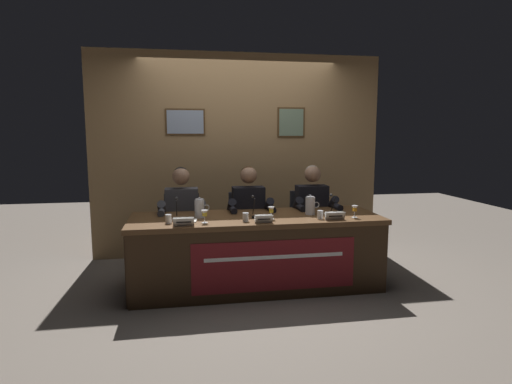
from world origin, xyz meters
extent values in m
plane|color=#70665B|center=(0.00, 0.00, 0.00)|extent=(12.00, 12.00, 0.00)
cube|color=#937047|center=(0.00, 1.31, 1.30)|extent=(3.76, 0.12, 2.60)
cube|color=#4C3319|center=(-0.68, 1.24, 1.73)|extent=(0.49, 0.02, 0.33)
cube|color=#8C99AD|center=(-0.68, 1.23, 1.73)|extent=(0.45, 0.01, 0.29)
cube|color=#4C3319|center=(0.68, 1.24, 1.73)|extent=(0.36, 0.02, 0.39)
cube|color=slate|center=(0.68, 1.23, 1.73)|extent=(0.32, 0.01, 0.35)
cube|color=brown|center=(0.00, 0.00, 0.72)|extent=(2.56, 0.87, 0.05)
cube|color=#342112|center=(0.00, -0.42, 0.35)|extent=(2.50, 0.04, 0.69)
cube|color=#342112|center=(-1.23, 0.00, 0.35)|extent=(0.08, 0.79, 0.69)
cube|color=#342112|center=(1.23, 0.00, 0.35)|extent=(0.08, 0.79, 0.69)
cube|color=maroon|center=(0.10, -0.44, 0.35)|extent=(1.57, 0.01, 0.49)
cube|color=white|center=(0.10, -0.44, 0.43)|extent=(1.33, 0.00, 0.04)
cylinder|color=black|center=(-0.75, 0.54, 0.01)|extent=(0.44, 0.44, 0.02)
cylinder|color=black|center=(-0.75, 0.54, 0.22)|extent=(0.05, 0.05, 0.40)
cube|color=#232328|center=(-0.75, 0.54, 0.44)|extent=(0.44, 0.44, 0.03)
cube|color=#232328|center=(-0.75, 0.74, 0.67)|extent=(0.40, 0.05, 0.44)
cylinder|color=black|center=(-0.85, 0.19, 0.23)|extent=(0.10, 0.10, 0.45)
cylinder|color=black|center=(-0.65, 0.19, 0.23)|extent=(0.10, 0.10, 0.45)
cylinder|color=black|center=(-0.85, 0.34, 0.50)|extent=(0.13, 0.34, 0.13)
cylinder|color=black|center=(-0.65, 0.34, 0.50)|extent=(0.13, 0.34, 0.13)
cube|color=#38383D|center=(-0.75, 0.51, 0.74)|extent=(0.36, 0.20, 0.48)
sphere|color=#8E664C|center=(-0.75, 0.49, 1.12)|extent=(0.19, 0.19, 0.19)
sphere|color=black|center=(-0.75, 0.50, 1.13)|extent=(0.17, 0.17, 0.17)
cylinder|color=#38383D|center=(-0.96, 0.41, 0.76)|extent=(0.09, 0.30, 0.25)
cylinder|color=#38383D|center=(-0.54, 0.41, 0.76)|extent=(0.09, 0.30, 0.25)
cylinder|color=#38383D|center=(-0.96, 0.25, 0.77)|extent=(0.07, 0.24, 0.07)
cylinder|color=#38383D|center=(-0.54, 0.25, 0.77)|extent=(0.07, 0.24, 0.07)
cube|color=white|center=(-0.74, -0.37, 0.78)|extent=(0.19, 0.03, 0.08)
cube|color=white|center=(-0.74, -0.33, 0.78)|extent=(0.19, 0.03, 0.08)
cube|color=black|center=(-0.74, -0.37, 0.78)|extent=(0.14, 0.01, 0.01)
cylinder|color=white|center=(-0.54, -0.25, 0.75)|extent=(0.06, 0.06, 0.00)
cylinder|color=white|center=(-0.54, -0.25, 0.78)|extent=(0.01, 0.01, 0.05)
cone|color=white|center=(-0.54, -0.25, 0.84)|extent=(0.06, 0.06, 0.06)
cylinder|color=yellow|center=(-0.54, -0.25, 0.83)|extent=(0.04, 0.04, 0.04)
cylinder|color=silver|center=(-0.88, -0.21, 0.79)|extent=(0.06, 0.06, 0.08)
cylinder|color=silver|center=(-0.88, -0.21, 0.77)|extent=(0.05, 0.05, 0.05)
cylinder|color=black|center=(-0.80, -0.09, 0.75)|extent=(0.06, 0.06, 0.02)
cylinder|color=black|center=(-0.80, -0.02, 0.85)|extent=(0.01, 0.13, 0.18)
sphere|color=#2D2D2D|center=(-0.80, 0.04, 0.94)|extent=(0.03, 0.03, 0.03)
cylinder|color=black|center=(0.00, 0.54, 0.01)|extent=(0.44, 0.44, 0.02)
cylinder|color=black|center=(0.00, 0.54, 0.22)|extent=(0.05, 0.05, 0.40)
cube|color=#232328|center=(0.00, 0.54, 0.44)|extent=(0.44, 0.44, 0.03)
cube|color=#232328|center=(0.00, 0.74, 0.67)|extent=(0.40, 0.05, 0.44)
cylinder|color=black|center=(-0.10, 0.19, 0.23)|extent=(0.10, 0.10, 0.45)
cylinder|color=black|center=(0.10, 0.19, 0.23)|extent=(0.10, 0.10, 0.45)
cylinder|color=black|center=(-0.10, 0.34, 0.50)|extent=(0.13, 0.34, 0.13)
cylinder|color=black|center=(0.10, 0.34, 0.50)|extent=(0.13, 0.34, 0.13)
cube|color=black|center=(0.00, 0.51, 0.74)|extent=(0.36, 0.20, 0.48)
sphere|color=#8E664C|center=(0.00, 0.49, 1.12)|extent=(0.19, 0.19, 0.19)
sphere|color=#331E0F|center=(0.00, 0.50, 1.13)|extent=(0.17, 0.17, 0.17)
cylinder|color=black|center=(-0.21, 0.41, 0.76)|extent=(0.09, 0.30, 0.25)
cylinder|color=black|center=(0.21, 0.41, 0.76)|extent=(0.09, 0.30, 0.25)
cylinder|color=black|center=(-0.21, 0.25, 0.77)|extent=(0.07, 0.24, 0.07)
cylinder|color=black|center=(0.21, 0.25, 0.77)|extent=(0.07, 0.24, 0.07)
cube|color=white|center=(0.01, -0.36, 0.78)|extent=(0.17, 0.03, 0.08)
cube|color=white|center=(0.01, -0.33, 0.78)|extent=(0.17, 0.03, 0.08)
cube|color=black|center=(0.01, -0.36, 0.78)|extent=(0.12, 0.01, 0.01)
cylinder|color=white|center=(0.12, -0.18, 0.75)|extent=(0.06, 0.06, 0.00)
cylinder|color=white|center=(0.12, -0.18, 0.78)|extent=(0.01, 0.01, 0.05)
cone|color=white|center=(0.12, -0.18, 0.84)|extent=(0.06, 0.06, 0.06)
cylinder|color=yellow|center=(0.12, -0.18, 0.83)|extent=(0.04, 0.04, 0.04)
cylinder|color=silver|center=(-0.15, -0.25, 0.79)|extent=(0.06, 0.06, 0.08)
cylinder|color=silver|center=(-0.15, -0.25, 0.77)|extent=(0.05, 0.05, 0.05)
cylinder|color=black|center=(-0.03, -0.10, 0.75)|extent=(0.06, 0.06, 0.02)
cylinder|color=black|center=(-0.03, -0.04, 0.85)|extent=(0.01, 0.13, 0.18)
sphere|color=#2D2D2D|center=(-0.03, 0.02, 0.94)|extent=(0.03, 0.03, 0.03)
cylinder|color=black|center=(0.75, 0.54, 0.01)|extent=(0.44, 0.44, 0.02)
cylinder|color=black|center=(0.75, 0.54, 0.22)|extent=(0.05, 0.05, 0.40)
cube|color=#232328|center=(0.75, 0.54, 0.44)|extent=(0.44, 0.44, 0.03)
cube|color=#232328|center=(0.75, 0.74, 0.67)|extent=(0.40, 0.05, 0.44)
cylinder|color=black|center=(0.65, 0.19, 0.23)|extent=(0.10, 0.10, 0.45)
cylinder|color=black|center=(0.85, 0.19, 0.23)|extent=(0.10, 0.10, 0.45)
cylinder|color=black|center=(0.65, 0.34, 0.50)|extent=(0.13, 0.34, 0.13)
cylinder|color=black|center=(0.85, 0.34, 0.50)|extent=(0.13, 0.34, 0.13)
cube|color=black|center=(0.75, 0.51, 0.74)|extent=(0.36, 0.20, 0.48)
sphere|color=#8E664C|center=(0.75, 0.49, 1.12)|extent=(0.19, 0.19, 0.19)
sphere|color=gray|center=(0.75, 0.50, 1.13)|extent=(0.17, 0.17, 0.17)
cylinder|color=black|center=(0.54, 0.41, 0.76)|extent=(0.09, 0.30, 0.25)
cylinder|color=black|center=(0.96, 0.41, 0.76)|extent=(0.09, 0.30, 0.25)
cylinder|color=black|center=(0.54, 0.25, 0.77)|extent=(0.07, 0.24, 0.07)
cylinder|color=black|center=(0.96, 0.25, 0.77)|extent=(0.07, 0.24, 0.07)
cube|color=white|center=(0.73, -0.33, 0.78)|extent=(0.20, 0.03, 0.08)
cube|color=white|center=(0.73, -0.30, 0.78)|extent=(0.20, 0.03, 0.08)
cube|color=black|center=(0.73, -0.34, 0.78)|extent=(0.14, 0.01, 0.01)
cylinder|color=white|center=(0.97, -0.25, 0.75)|extent=(0.06, 0.06, 0.00)
cylinder|color=white|center=(0.97, -0.25, 0.78)|extent=(0.01, 0.01, 0.05)
cone|color=white|center=(0.97, -0.25, 0.84)|extent=(0.06, 0.06, 0.06)
cylinder|color=orange|center=(0.97, -0.25, 0.83)|extent=(0.04, 0.04, 0.04)
cylinder|color=silver|center=(0.60, -0.25, 0.79)|extent=(0.06, 0.06, 0.08)
cylinder|color=silver|center=(0.60, -0.25, 0.77)|extent=(0.05, 0.05, 0.05)
cylinder|color=black|center=(0.80, -0.15, 0.75)|extent=(0.06, 0.06, 0.02)
cylinder|color=black|center=(0.80, -0.08, 0.85)|extent=(0.01, 0.13, 0.18)
sphere|color=#2D2D2D|center=(0.80, -0.02, 0.94)|extent=(0.03, 0.03, 0.03)
cylinder|color=silver|center=(-0.57, 0.02, 0.83)|extent=(0.10, 0.10, 0.18)
cylinder|color=silver|center=(-0.57, 0.02, 0.93)|extent=(0.08, 0.09, 0.01)
sphere|color=silver|center=(-0.57, 0.02, 0.94)|extent=(0.02, 0.02, 0.02)
torus|color=silver|center=(-0.51, 0.02, 0.84)|extent=(0.07, 0.01, 0.07)
cylinder|color=silver|center=(0.57, -0.01, 0.83)|extent=(0.10, 0.10, 0.18)
cylinder|color=silver|center=(0.57, -0.01, 0.93)|extent=(0.08, 0.09, 0.01)
sphere|color=silver|center=(0.57, -0.01, 0.94)|extent=(0.02, 0.02, 0.02)
torus|color=silver|center=(0.64, -0.01, 0.84)|extent=(0.07, 0.01, 0.07)
cube|color=white|center=(-0.72, -0.14, 0.75)|extent=(0.23, 0.17, 0.01)
camera|label=1|loc=(-0.74, -4.23, 1.59)|focal=29.82mm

